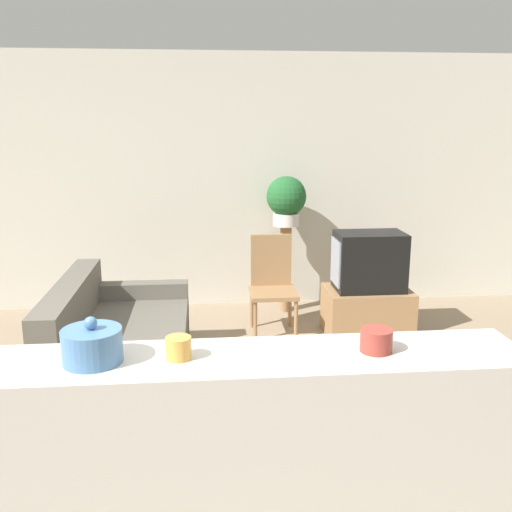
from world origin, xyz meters
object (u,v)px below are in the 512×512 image
object	(u,v)px
television	(369,261)
wooden_chair	(272,281)
decorative_bowl	(92,345)
potted_plant	(286,199)
couch	(118,348)

from	to	relation	value
television	wooden_chair	xyz separation A→B (m)	(-0.88, 0.19, -0.23)
wooden_chair	decorative_bowl	xyz separation A→B (m)	(-1.12, -2.98, 0.60)
television	wooden_chair	world-z (taller)	television
decorative_bowl	wooden_chair	bearing A→B (deg)	69.47
wooden_chair	potted_plant	world-z (taller)	potted_plant
potted_plant	decorative_bowl	xyz separation A→B (m)	(-1.33, -3.56, -0.11)
couch	television	size ratio (longest dim) A/B	2.50
couch	wooden_chair	size ratio (longest dim) A/B	1.72
television	wooden_chair	size ratio (longest dim) A/B	0.69
wooden_chair	potted_plant	xyz separation A→B (m)	(0.21, 0.58, 0.71)
wooden_chair	television	bearing A→B (deg)	-12.38
couch	television	xyz separation A→B (m)	(2.21, 0.84, 0.43)
decorative_bowl	couch	bearing A→B (deg)	96.08
television	decorative_bowl	xyz separation A→B (m)	(-2.00, -2.79, 0.37)
couch	wooden_chair	world-z (taller)	wooden_chair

